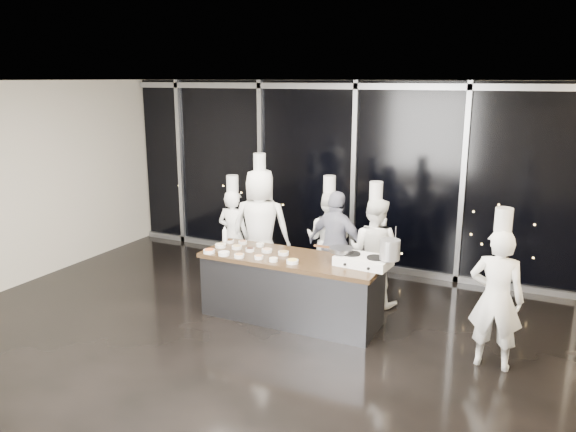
# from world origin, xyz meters

# --- Properties ---
(ground) EXTENTS (9.00, 9.00, 0.00)m
(ground) POSITION_xyz_m (0.00, 0.00, 0.00)
(ground) COLOR black
(ground) RESTS_ON ground
(room_shell) EXTENTS (9.02, 7.02, 3.21)m
(room_shell) POSITION_xyz_m (0.18, 0.00, 2.25)
(room_shell) COLOR beige
(room_shell) RESTS_ON ground
(window_wall) EXTENTS (8.90, 0.11, 3.20)m
(window_wall) POSITION_xyz_m (0.00, 3.43, 1.60)
(window_wall) COLOR black
(window_wall) RESTS_ON ground
(demo_counter) EXTENTS (2.46, 0.86, 0.90)m
(demo_counter) POSITION_xyz_m (0.00, 0.90, 0.45)
(demo_counter) COLOR #39393E
(demo_counter) RESTS_ON ground
(stove) EXTENTS (0.72, 0.48, 0.14)m
(stove) POSITION_xyz_m (0.99, 0.97, 0.96)
(stove) COLOR white
(stove) RESTS_ON demo_counter
(frying_pan) EXTENTS (0.55, 0.33, 0.05)m
(frying_pan) POSITION_xyz_m (0.67, 0.99, 1.07)
(frying_pan) COLOR gray
(frying_pan) RESTS_ON stove
(stock_pot) EXTENTS (0.27, 0.27, 0.25)m
(stock_pot) POSITION_xyz_m (1.33, 0.95, 1.17)
(stock_pot) COLOR #ACACAE
(stock_pot) RESTS_ON stove
(prep_bowls) EXTENTS (1.38, 0.71, 0.05)m
(prep_bowls) POSITION_xyz_m (-0.62, 0.80, 0.93)
(prep_bowls) COLOR silver
(prep_bowls) RESTS_ON demo_counter
(squeeze_bottle) EXTENTS (0.07, 0.07, 0.26)m
(squeeze_bottle) POSITION_xyz_m (-1.14, 1.06, 1.02)
(squeeze_bottle) COLOR white
(squeeze_bottle) RESTS_ON demo_counter
(chef_far_left) EXTENTS (0.57, 0.39, 1.75)m
(chef_far_left) POSITION_xyz_m (-1.46, 1.84, 0.79)
(chef_far_left) COLOR white
(chef_far_left) RESTS_ON ground
(chef_left) EXTENTS (1.06, 0.85, 2.12)m
(chef_left) POSITION_xyz_m (-0.99, 1.87, 0.95)
(chef_left) COLOR white
(chef_left) RESTS_ON ground
(chef_center) EXTENTS (0.76, 0.59, 1.79)m
(chef_center) POSITION_xyz_m (-0.00, 2.28, 0.79)
(chef_center) COLOR white
(chef_center) RESTS_ON ground
(guest) EXTENTS (1.01, 0.59, 1.62)m
(guest) POSITION_xyz_m (0.25, 1.96, 0.81)
(guest) COLOR #161B3E
(guest) RESTS_ON ground
(chef_right) EXTENTS (0.81, 0.65, 1.82)m
(chef_right) POSITION_xyz_m (0.83, 1.94, 0.80)
(chef_right) COLOR white
(chef_right) RESTS_ON ground
(chef_side) EXTENTS (0.60, 0.40, 1.87)m
(chef_side) POSITION_xyz_m (2.63, 0.73, 0.84)
(chef_side) COLOR white
(chef_side) RESTS_ON ground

